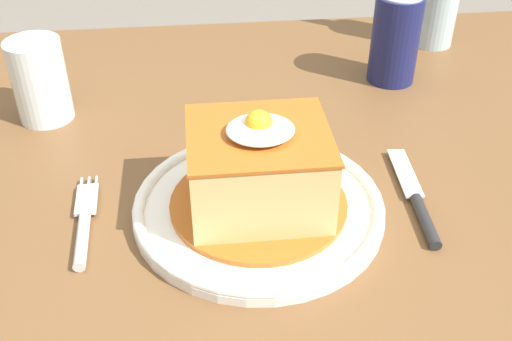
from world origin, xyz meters
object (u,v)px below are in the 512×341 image
(drinking_glass, at_px, (41,86))
(knife, at_px, (419,206))
(fork, at_px, (83,226))
(soda_can, at_px, (395,39))
(main_plate, at_px, (258,206))

(drinking_glass, bearing_deg, knife, -29.63)
(fork, distance_m, soda_can, 0.49)
(soda_can, bearing_deg, drinking_glass, -173.39)
(main_plate, distance_m, knife, 0.17)
(main_plate, relative_size, soda_can, 2.08)
(knife, bearing_deg, main_plate, 175.07)
(main_plate, bearing_deg, fork, -177.07)
(fork, relative_size, knife, 0.85)
(soda_can, height_order, drinking_glass, soda_can)
(main_plate, bearing_deg, soda_can, 51.42)
(knife, xyz_separation_m, drinking_glass, (-0.42, 0.24, 0.04))
(main_plate, relative_size, fork, 1.82)
(main_plate, xyz_separation_m, knife, (0.17, -0.01, -0.00))
(main_plate, height_order, knife, main_plate)
(knife, bearing_deg, fork, 179.11)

